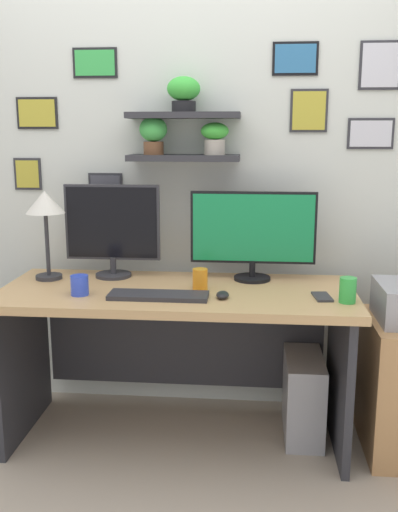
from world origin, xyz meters
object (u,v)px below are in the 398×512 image
object	(u,v)px
computer_mouse	(223,295)
water_cup	(348,290)
monitor_right	(253,232)
cell_phone	(322,297)
desk	(178,328)
pen_cup	(200,280)
computer_tower_right	(303,396)
monitor_left	(112,228)
keyboard	(158,296)
coffee_mug	(80,285)
desk_lamp	(45,209)

from	to	relation	value
computer_mouse	water_cup	bearing A→B (deg)	-1.68
monitor_right	cell_phone	size ratio (longest dim) A/B	4.37
desk	computer_mouse	size ratio (longest dim) A/B	18.32
pen_cup	water_cup	size ratio (longest dim) A/B	0.91
monitor_right	desk	bearing A→B (deg)	-155.09
cell_phone	computer_tower_right	world-z (taller)	cell_phone
monitor_left	cell_phone	world-z (taller)	monitor_left
monitor_left	cell_phone	bearing A→B (deg)	-16.57
keyboard	computer_mouse	xyz separation A→B (m)	(0.28, 0.02, 0.01)
monitor_left	coffee_mug	size ratio (longest dim) A/B	5.29
desk	computer_tower_right	world-z (taller)	desk
desk	water_cup	bearing A→B (deg)	-14.70
pen_cup	cell_phone	bearing A→B (deg)	-8.16
desk	water_cup	xyz separation A→B (m)	(0.76, -0.20, 0.26)
cell_phone	coffee_mug	distance (m)	1.08
water_cup	monitor_right	bearing A→B (deg)	138.48
cell_phone	desk_lamp	bearing A→B (deg)	163.81
pen_cup	desk	bearing A→B (deg)	151.73
desk	keyboard	xyz separation A→B (m)	(-0.06, -0.20, 0.22)
coffee_mug	desk_lamp	bearing A→B (deg)	131.46
keyboard	pen_cup	xyz separation A→B (m)	(0.17, 0.14, 0.04)
computer_mouse	computer_tower_right	xyz separation A→B (m)	(0.39, 0.21, -0.56)
desk	cell_phone	world-z (taller)	cell_phone
computer_mouse	desk	bearing A→B (deg)	140.36
pen_cup	computer_tower_right	size ratio (longest dim) A/B	0.25
monitor_right	coffee_mug	xyz separation A→B (m)	(-0.77, -0.35, -0.19)
coffee_mug	monitor_right	bearing A→B (deg)	24.62
monitor_left	keyboard	xyz separation A→B (m)	(0.29, -0.36, -0.24)
monitor_left	keyboard	bearing A→B (deg)	-51.69
computer_mouse	desk_lamp	distance (m)	0.98
keyboard	coffee_mug	distance (m)	0.36
desk_lamp	coffee_mug	world-z (taller)	desk_lamp
desk	keyboard	size ratio (longest dim) A/B	3.75
monitor_left	coffee_mug	world-z (taller)	monitor_left
desk	monitor_left	distance (m)	0.60
monitor_left	monitor_right	bearing A→B (deg)	0.01
desk_lamp	keyboard	bearing A→B (deg)	-25.30
cell_phone	pen_cup	xyz separation A→B (m)	(-0.55, 0.08, 0.05)
desk_lamp	monitor_left	bearing A→B (deg)	14.83
desk_lamp	computer_tower_right	xyz separation A→B (m)	(1.27, -0.05, -0.90)
desk_lamp	water_cup	xyz separation A→B (m)	(1.42, -0.28, -0.29)
pen_cup	computer_tower_right	xyz separation A→B (m)	(0.50, 0.09, -0.60)
computer_tower_right	monitor_left	bearing A→B (deg)	171.93
monitor_right	keyboard	xyz separation A→B (m)	(-0.41, -0.36, -0.23)
computer_mouse	pen_cup	bearing A→B (deg)	131.86
water_cup	computer_tower_right	size ratio (longest dim) A/B	0.27
desk	desk_lamp	xyz separation A→B (m)	(-0.66, 0.08, 0.56)
desk	cell_phone	size ratio (longest dim) A/B	11.77
monitor_left	computer_tower_right	xyz separation A→B (m)	(0.96, -0.14, -0.80)
computer_mouse	coffee_mug	size ratio (longest dim) A/B	1.00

